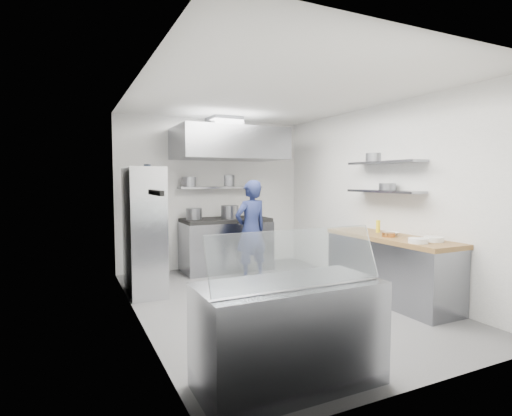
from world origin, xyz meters
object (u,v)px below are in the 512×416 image
chef (251,230)px  wire_rack (144,231)px  display_case (289,334)px  gas_range (226,246)px

chef → wire_rack: 1.75m
display_case → wire_rack: bearing=100.4°
display_case → gas_range: bearing=75.7°
wire_rack → display_case: (0.58, -3.18, -0.50)m
wire_rack → display_case: size_ratio=1.23×
wire_rack → display_case: 3.27m
gas_range → chef: (0.12, -0.85, 0.38)m
chef → wire_rack: (-1.75, -0.07, 0.09)m
display_case → chef: bearing=70.3°
chef → gas_range: bearing=-93.5°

